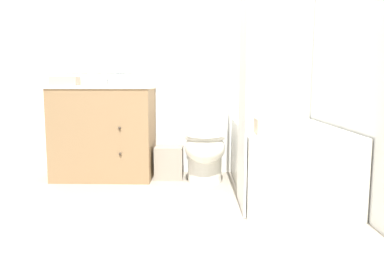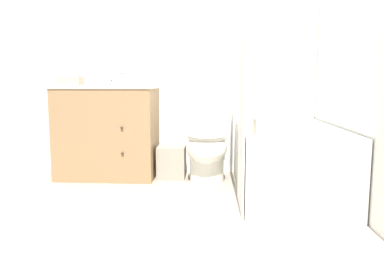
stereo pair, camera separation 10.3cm
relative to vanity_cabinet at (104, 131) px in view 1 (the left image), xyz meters
name	(u,v)px [view 1 (the left image)]	position (x,y,z in m)	size (l,w,h in m)	color
ground_plane	(175,237)	(0.77, -1.39, -0.45)	(14.00, 14.00, 0.00)	gray
wall_back	(186,48)	(0.77, 0.28, 0.80)	(8.00, 0.06, 2.50)	silver
wall_right	(349,37)	(2.04, -0.57, 0.80)	(0.05, 2.64, 2.50)	silver
vanity_cabinet	(104,131)	(0.00, 0.00, 0.00)	(0.94, 0.54, 0.88)	olive
sink_faucet	(108,82)	(0.00, 0.18, 0.47)	(0.14, 0.12, 0.12)	silver
toilet	(205,144)	(0.96, -0.11, -0.11)	(0.36, 0.67, 0.76)	silver
bathtub	(285,159)	(1.62, -0.45, -0.17)	(0.78, 1.40, 0.55)	silver
shower_curtain	(243,67)	(1.22, -0.84, 0.57)	(0.02, 0.49, 2.03)	white
wastebasket	(169,162)	(0.62, -0.02, -0.30)	(0.26, 0.22, 0.31)	gray
tissue_box	(118,81)	(0.12, 0.11, 0.47)	(0.14, 0.13, 0.11)	silver
soap_dispenser	(142,78)	(0.37, 0.02, 0.50)	(0.06, 0.06, 0.15)	white
hand_towel_folded	(65,81)	(-0.31, -0.13, 0.47)	(0.24, 0.15, 0.08)	tan
bath_towel_folded	(281,126)	(1.48, -0.91, 0.16)	(0.36, 0.22, 0.11)	beige
bath_mat	(196,201)	(0.89, -0.73, -0.44)	(0.49, 0.36, 0.02)	silver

